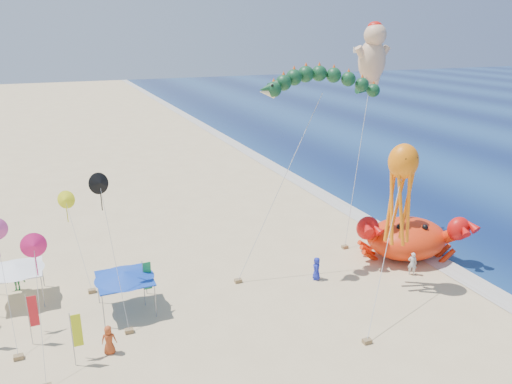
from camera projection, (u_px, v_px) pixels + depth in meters
ground at (293, 284)px, 35.42m from camera, size 320.00×320.00×0.00m
foam_strip at (427, 256)px, 39.80m from camera, size 320.00×320.00×0.00m
crab_inflatable at (408, 237)px, 39.13m from camera, size 8.67×7.41×3.80m
dragon_kite at (321, 87)px, 34.69m from camera, size 11.73×2.70×14.47m
cherub_kite at (373, 53)px, 40.39m from camera, size 5.02×4.26×17.83m
octopus_kite at (401, 187)px, 32.91m from camera, size 6.86×6.17×10.20m
canopy_blue at (124, 275)px, 31.37m from camera, size 3.70×3.70×2.71m
canopy_white at (15, 267)px, 32.45m from camera, size 3.55×3.55×2.71m
feather_flags at (63, 308)px, 28.51m from camera, size 9.76×4.78×3.20m
beachgoers at (121, 291)px, 32.60m from camera, size 29.22×10.56×1.85m
small_kites at (53, 225)px, 29.59m from camera, size 7.24×13.37×9.19m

